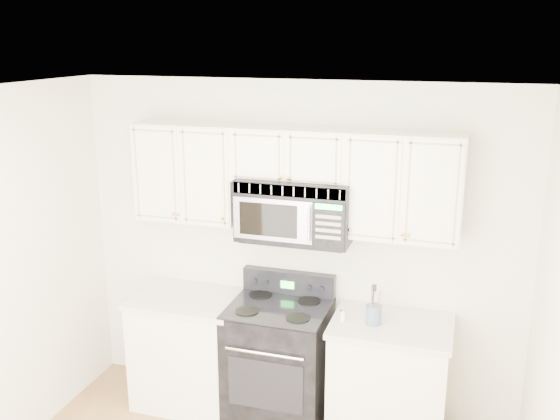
% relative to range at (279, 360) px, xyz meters
% --- Properties ---
extents(room, '(3.51, 3.51, 2.61)m').
position_rel_range_xyz_m(room, '(0.05, -1.44, 0.82)').
color(room, '#A37F48').
rests_on(room, ground).
extents(base_cabinet_left, '(0.86, 0.65, 0.92)m').
position_rel_range_xyz_m(base_cabinet_left, '(-0.75, 0.00, -0.06)').
color(base_cabinet_left, beige).
rests_on(base_cabinet_left, ground).
extents(base_cabinet_right, '(0.86, 0.65, 0.92)m').
position_rel_range_xyz_m(base_cabinet_right, '(0.85, 0.00, -0.06)').
color(base_cabinet_right, beige).
rests_on(base_cabinet_right, ground).
extents(range, '(0.75, 0.68, 1.12)m').
position_rel_range_xyz_m(range, '(0.00, 0.00, 0.00)').
color(range, black).
rests_on(range, ground).
extents(upper_cabinets, '(2.44, 0.37, 0.75)m').
position_rel_range_xyz_m(upper_cabinets, '(0.05, 0.15, 1.45)').
color(upper_cabinets, beige).
rests_on(upper_cabinets, ground).
extents(microwave, '(0.83, 0.47, 0.46)m').
position_rel_range_xyz_m(microwave, '(0.10, 0.10, 1.20)').
color(microwave, black).
rests_on(microwave, ground).
extents(utensil_crock, '(0.11, 0.11, 0.30)m').
position_rel_range_xyz_m(utensil_crock, '(0.72, -0.05, 0.51)').
color(utensil_crock, slate).
rests_on(utensil_crock, base_cabinet_right).
extents(shaker_salt, '(0.04, 0.04, 0.10)m').
position_rel_range_xyz_m(shaker_salt, '(0.51, -0.08, 0.48)').
color(shaker_salt, silver).
rests_on(shaker_salt, base_cabinet_right).
extents(shaker_pepper, '(0.04, 0.04, 0.10)m').
position_rel_range_xyz_m(shaker_pepper, '(0.71, -0.06, 0.49)').
color(shaker_pepper, silver).
rests_on(shaker_pepper, base_cabinet_right).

